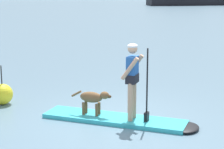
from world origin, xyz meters
TOP-DOWN VIEW (x-y plane):
  - ground_plane at (0.00, 0.00)m, footprint 400.00×400.00m
  - paddleboard at (0.21, -0.09)m, footprint 3.67×2.16m
  - person_paddler at (0.41, -0.18)m, footprint 0.68×0.60m
  - dog at (-0.49, 0.21)m, footprint 0.97×0.48m
  - marker_buoy at (-2.89, 1.55)m, footprint 0.55×0.55m

SIDE VIEW (x-z plane):
  - ground_plane at x=0.00m, z-range 0.00..0.00m
  - paddleboard at x=0.21m, z-range 0.00..0.10m
  - marker_buoy at x=-2.89m, z-range -0.25..0.81m
  - dog at x=-0.49m, z-range 0.21..0.80m
  - person_paddler at x=0.41m, z-range 0.24..2.00m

